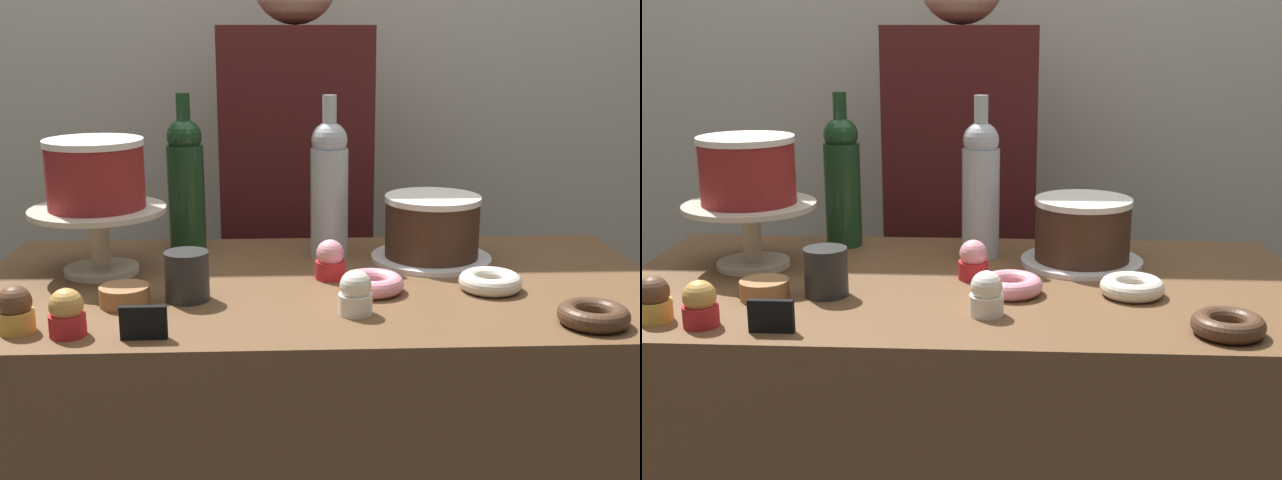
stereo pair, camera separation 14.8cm
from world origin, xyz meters
TOP-DOWN VIEW (x-y plane):
  - back_wall at (0.00, 0.90)m, footprint 6.00×0.05m
  - cake_stand_pedestal at (-0.41, 0.08)m, footprint 0.25×0.25m
  - white_layer_cake at (-0.41, 0.08)m, footprint 0.18×0.18m
  - silver_serving_platter at (0.23, 0.14)m, footprint 0.24×0.24m
  - chocolate_round_cake at (0.23, 0.14)m, footprint 0.19×0.19m
  - wine_bottle_green at (-0.27, 0.25)m, footprint 0.08×0.08m
  - wine_bottle_clear at (0.03, 0.18)m, footprint 0.08×0.08m
  - cupcake_caramel at (-0.39, -0.25)m, footprint 0.06×0.06m
  - cupcake_chocolate at (-0.48, -0.23)m, footprint 0.06×0.06m
  - cupcake_vanilla at (0.05, -0.17)m, footprint 0.06×0.06m
  - cupcake_strawberry at (0.02, 0.02)m, footprint 0.06×0.06m
  - donut_pink at (0.09, -0.06)m, footprint 0.11×0.11m
  - donut_sugar at (0.30, -0.06)m, footprint 0.11×0.11m
  - donut_chocolate at (0.42, -0.24)m, footprint 0.11×0.11m
  - cookie_stack at (-0.33, -0.11)m, footprint 0.08×0.08m
  - price_sign_chalkboard at (-0.28, -0.27)m, footprint 0.07×0.01m
  - coffee_cup_ceramic at (-0.23, -0.09)m, footprint 0.08×0.08m
  - barista_figure at (-0.03, 0.55)m, footprint 0.36×0.22m

SIDE VIEW (x-z plane):
  - barista_figure at x=-0.03m, z-range 0.04..1.64m
  - silver_serving_platter at x=0.23m, z-range 0.94..0.95m
  - donut_pink at x=0.09m, z-range 0.94..0.97m
  - donut_sugar at x=0.30m, z-range 0.94..0.97m
  - donut_chocolate at x=0.42m, z-range 0.94..0.97m
  - cookie_stack at x=-0.33m, z-range 0.94..0.97m
  - price_sign_chalkboard at x=-0.28m, z-range 0.94..0.99m
  - cupcake_caramel at x=-0.39m, z-range 0.94..1.01m
  - cupcake_chocolate at x=-0.48m, z-range 0.94..1.01m
  - cupcake_vanilla at x=0.05m, z-range 0.94..1.01m
  - cupcake_strawberry at x=0.02m, z-range 0.94..1.01m
  - coffee_cup_ceramic at x=-0.23m, z-range 0.94..1.03m
  - chocolate_round_cake at x=0.23m, z-range 0.95..1.07m
  - cake_stand_pedestal at x=-0.41m, z-range 0.97..1.09m
  - wine_bottle_green at x=-0.27m, z-range 0.92..1.25m
  - wine_bottle_clear at x=0.03m, z-range 0.92..1.25m
  - white_layer_cake at x=-0.41m, z-range 1.07..1.20m
  - back_wall at x=0.00m, z-range 0.00..2.60m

